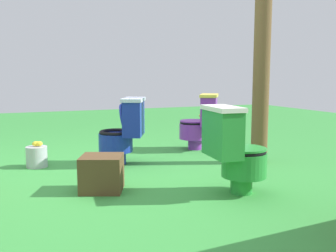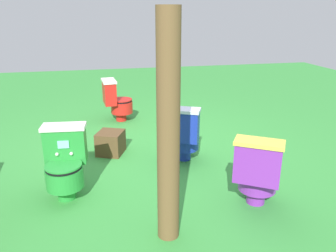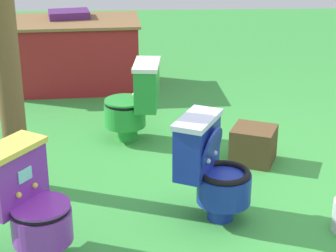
{
  "view_description": "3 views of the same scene",
  "coord_description": "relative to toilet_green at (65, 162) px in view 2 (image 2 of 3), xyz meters",
  "views": [
    {
      "loc": [
        0.76,
        3.61,
        0.97
      ],
      "look_at": [
        -0.66,
        0.18,
        0.48
      ],
      "focal_mm": 41.18,
      "sensor_mm": 36.0,
      "label": 1
    },
    {
      "loc": [
        -4.16,
        0.62,
        1.82
      ],
      "look_at": [
        -0.15,
        -0.26,
        0.4
      ],
      "focal_mm": 35.92,
      "sensor_mm": 36.0,
      "label": 2
    },
    {
      "loc": [
        -0.83,
        -4.05,
        2.16
      ],
      "look_at": [
        -0.66,
        0.15,
        0.46
      ],
      "focal_mm": 64.47,
      "sensor_mm": 36.0,
      "label": 3
    }
  ],
  "objects": [
    {
      "name": "lemon_bucket",
      "position": [
        1.43,
        -1.6,
        -0.25
      ],
      "size": [
        0.22,
        0.22,
        0.28
      ],
      "color": "#B7B7BF",
      "rests_on": "ground"
    },
    {
      "name": "toilet_red",
      "position": [
        2.38,
        -0.69,
        0.0
      ],
      "size": [
        0.45,
        0.52,
        0.73
      ],
      "rotation": [
        0.0,
        0.0,
        3.22
      ],
      "color": "red",
      "rests_on": "ground"
    },
    {
      "name": "toilet_purple",
      "position": [
        -0.62,
        -1.8,
        0.0
      ],
      "size": [
        0.63,
        0.6,
        0.73
      ],
      "rotation": [
        0.0,
        0.0,
        4.14
      ],
      "color": "purple",
      "rests_on": "ground"
    },
    {
      "name": "ground",
      "position": [
        0.92,
        -0.97,
        -0.37
      ],
      "size": [
        14.0,
        14.0,
        0.0
      ],
      "primitive_type": "plane",
      "color": "green"
    },
    {
      "name": "wooden_post",
      "position": [
        -0.88,
        -0.88,
        0.56
      ],
      "size": [
        0.18,
        0.18,
        1.85
      ],
      "primitive_type": "cylinder",
      "color": "brown",
      "rests_on": "ground"
    },
    {
      "name": "toilet_blue",
      "position": [
        0.53,
        -1.37,
        0.0
      ],
      "size": [
        0.62,
        0.57,
        0.73
      ],
      "rotation": [
        0.0,
        0.0,
        4.27
      ],
      "color": "#192D9E",
      "rests_on": "ground"
    },
    {
      "name": "toilet_green",
      "position": [
        0.0,
        0.0,
        0.0
      ],
      "size": [
        0.53,
        0.45,
        0.73
      ],
      "rotation": [
        0.0,
        0.0,
        1.47
      ],
      "color": "green",
      "rests_on": "ground"
    },
    {
      "name": "small_crate",
      "position": [
        0.98,
        -0.5,
        -0.22
      ],
      "size": [
        0.44,
        0.43,
        0.3
      ],
      "primitive_type": "cube",
      "rotation": [
        0.0,
        0.0,
        1.18
      ],
      "color": "brown",
      "rests_on": "ground"
    }
  ]
}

